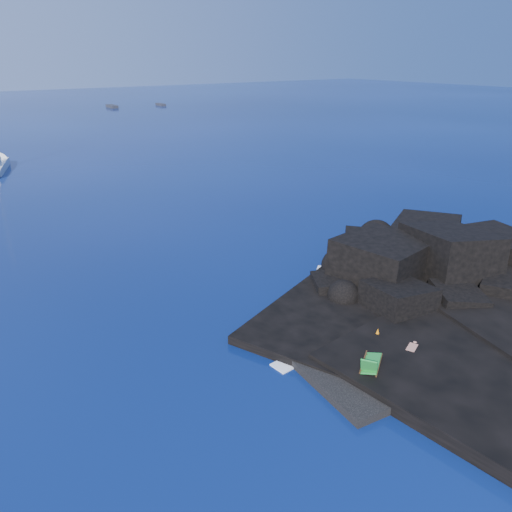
# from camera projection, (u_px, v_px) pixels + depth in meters

# --- Properties ---
(ground) EXTENTS (400.00, 400.00, 0.00)m
(ground) POSITION_uv_depth(u_px,v_px,m) (321.00, 400.00, 20.04)
(ground) COLOR #030E34
(ground) RESTS_ON ground
(headland) EXTENTS (24.00, 24.00, 3.60)m
(headland) POSITION_uv_depth(u_px,v_px,m) (453.00, 291.00, 29.20)
(headland) COLOR black
(headland) RESTS_ON ground
(beach) EXTENTS (9.08, 6.86, 0.70)m
(beach) POSITION_uv_depth(u_px,v_px,m) (388.00, 358.00, 22.80)
(beach) COLOR black
(beach) RESTS_ON ground
(surf_foam) EXTENTS (10.00, 8.00, 0.06)m
(surf_foam) POSITION_uv_depth(u_px,v_px,m) (329.00, 316.00, 26.48)
(surf_foam) COLOR white
(surf_foam) RESTS_ON ground
(deck_chair) EXTENTS (1.96, 1.69, 1.26)m
(deck_chair) POSITION_uv_depth(u_px,v_px,m) (372.00, 358.00, 21.04)
(deck_chair) COLOR #1C802D
(deck_chair) RESTS_ON beach
(towel) EXTENTS (2.29, 1.74, 0.05)m
(towel) POSITION_uv_depth(u_px,v_px,m) (411.00, 352.00, 22.58)
(towel) COLOR white
(towel) RESTS_ON beach
(sunbather) EXTENTS (2.00, 1.25, 0.27)m
(sunbather) POSITION_uv_depth(u_px,v_px,m) (412.00, 349.00, 22.51)
(sunbather) COLOR tan
(sunbather) RESTS_ON towel
(marker_cone) EXTENTS (0.44, 0.44, 0.54)m
(marker_cone) POSITION_uv_depth(u_px,v_px,m) (377.00, 334.00, 23.59)
(marker_cone) COLOR orange
(marker_cone) RESTS_ON beach
(distant_boat_a) EXTENTS (1.60, 5.10, 0.68)m
(distant_boat_a) POSITION_uv_depth(u_px,v_px,m) (112.00, 108.00, 128.45)
(distant_boat_a) COLOR #26272B
(distant_boat_a) RESTS_ON ground
(distant_boat_b) EXTENTS (1.48, 4.28, 0.56)m
(distant_boat_b) POSITION_uv_depth(u_px,v_px,m) (161.00, 106.00, 133.42)
(distant_boat_b) COLOR #27262C
(distant_boat_b) RESTS_ON ground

